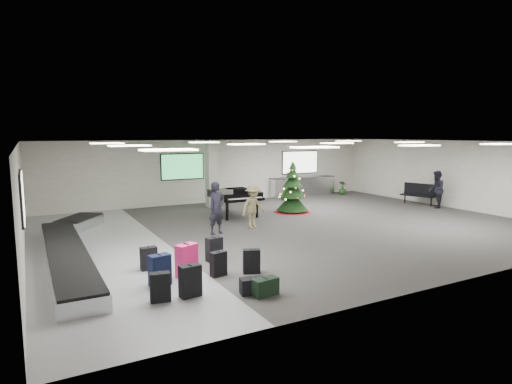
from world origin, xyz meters
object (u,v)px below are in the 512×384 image
grand_piano (235,195)px  traveler_b (253,207)px  traveler_bench (436,189)px  pink_suitcase (187,260)px  christmas_tree (293,194)px  potted_plant_right (342,188)px  bench (420,193)px  service_counter (303,186)px  baggage_carousel (70,247)px  traveler_a (217,208)px  potted_plant_left (283,194)px

grand_piano → traveler_b: size_ratio=1.42×
traveler_b → traveler_bench: traveler_bench is taller
pink_suitcase → traveler_bench: traveler_bench is taller
christmas_tree → potted_plant_right: christmas_tree is taller
christmas_tree → bench: 6.82m
grand_piano → pink_suitcase: bearing=-122.2°
potted_plant_right → service_counter: bearing=163.0°
baggage_carousel → pink_suitcase: (2.36, -3.47, 0.19)m
pink_suitcase → grand_piano: grand_piano is taller
baggage_carousel → service_counter: 14.50m
service_counter → christmas_tree: christmas_tree is taller
grand_piano → bench: bearing=-8.0°
traveler_b → service_counter: bearing=31.1°
grand_piano → traveler_a: (-2.02, -2.71, 0.01)m
pink_suitcase → potted_plant_left: bearing=23.5°
bench → traveler_a: size_ratio=0.95×
traveler_a → potted_plant_right: 11.81m
traveler_b → christmas_tree: bearing=21.6°
christmas_tree → traveler_bench: size_ratio=1.36×
bench → traveler_a: (-11.40, -1.05, 0.33)m
service_counter → traveler_bench: (3.28, -6.36, 0.34)m
pink_suitcase → traveler_b: bearing=21.7°
service_counter → baggage_carousel: bearing=-152.3°
baggage_carousel → christmas_tree: christmas_tree is taller
pink_suitcase → potted_plant_right: bearing=12.9°
christmas_tree → traveler_a: christmas_tree is taller
christmas_tree → grand_piano: bearing=172.5°
service_counter → traveler_a: bearing=-141.6°
grand_piano → bench: 9.54m
pink_suitcase → traveler_a: bearing=33.8°
baggage_carousel → service_counter: size_ratio=2.40×
bench → potted_plant_right: bearing=84.9°
baggage_carousel → potted_plant_left: bearing=28.1°
bench → potted_plant_left: bearing=121.4°
christmas_tree → traveler_b: (-3.13, -2.10, -0.01)m
traveler_b → potted_plant_right: 10.30m
bench → potted_plant_right: 4.74m
service_counter → christmas_tree: (-3.32, -4.01, 0.28)m
service_counter → traveler_b: 8.89m
traveler_a → grand_piano: bearing=36.2°
service_counter → bench: bearing=-57.7°
traveler_bench → potted_plant_right: bearing=-120.8°
baggage_carousel → bench: size_ratio=5.54×
potted_plant_right → grand_piano: bearing=-160.5°
grand_piano → potted_plant_left: 5.07m
christmas_tree → traveler_a: size_ratio=1.31×
bench → potted_plant_left: (-5.19, 4.47, -0.24)m
grand_piano → christmas_tree: bearing=-5.4°
baggage_carousel → traveler_bench: traveler_bench is taller
potted_plant_left → potted_plant_right: (4.14, 0.16, 0.05)m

